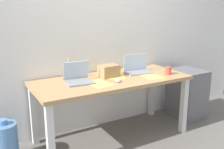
# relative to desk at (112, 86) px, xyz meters

# --- Properties ---
(ground_plane) EXTENTS (8.00, 8.00, 0.00)m
(ground_plane) POSITION_rel_desk_xyz_m (0.00, 0.00, -0.66)
(ground_plane) COLOR slate
(back_wall) EXTENTS (5.20, 0.08, 2.60)m
(back_wall) POSITION_rel_desk_xyz_m (0.00, 0.45, 0.64)
(back_wall) COLOR white
(back_wall) RESTS_ON ground
(desk) EXTENTS (1.84, 0.77, 0.76)m
(desk) POSITION_rel_desk_xyz_m (0.00, 0.00, 0.00)
(desk) COLOR tan
(desk) RESTS_ON ground
(laptop_left) EXTENTS (0.31, 0.27, 0.23)m
(laptop_left) POSITION_rel_desk_xyz_m (-0.40, 0.05, 0.14)
(laptop_left) COLOR gray
(laptop_left) RESTS_ON desk
(laptop_right) EXTENTS (0.36, 0.26, 0.23)m
(laptop_right) POSITION_rel_desk_xyz_m (0.43, 0.08, 0.15)
(laptop_right) COLOR gray
(laptop_right) RESTS_ON desk
(beer_bottle) EXTENTS (0.06, 0.06, 0.24)m
(beer_bottle) POSITION_rel_desk_xyz_m (-0.43, 0.25, 0.18)
(beer_bottle) COLOR #99B7C1
(beer_bottle) RESTS_ON desk
(computer_mouse) EXTENTS (0.08, 0.11, 0.03)m
(computer_mouse) POSITION_rel_desk_xyz_m (-0.01, -0.15, 0.11)
(computer_mouse) COLOR silver
(computer_mouse) RESTS_ON desk
(cardboard_box) EXTENTS (0.24, 0.18, 0.14)m
(cardboard_box) POSITION_rel_desk_xyz_m (0.01, 0.09, 0.17)
(cardboard_box) COLOR tan
(cardboard_box) RESTS_ON desk
(coffee_mug) EXTENTS (0.08, 0.08, 0.09)m
(coffee_mug) POSITION_rel_desk_xyz_m (0.70, -0.17, 0.14)
(coffee_mug) COLOR #D84C38
(coffee_mug) RESTS_ON desk
(paper_sheet_front_right) EXTENTS (0.25, 0.32, 0.00)m
(paper_sheet_front_right) POSITION_rel_desk_xyz_m (0.46, -0.14, 0.10)
(paper_sheet_front_right) COLOR #F4E06B
(paper_sheet_front_right) RESTS_ON desk
(paper_yellow_folder) EXTENTS (0.25, 0.32, 0.00)m
(paper_yellow_folder) POSITION_rel_desk_xyz_m (-0.23, -0.11, 0.10)
(paper_yellow_folder) COLOR #F4E06B
(paper_yellow_folder) RESTS_ON desk
(paper_sheet_near_back) EXTENTS (0.31, 0.35, 0.00)m
(paper_sheet_near_back) POSITION_rel_desk_xyz_m (0.09, 0.08, 0.10)
(paper_sheet_near_back) COLOR #F4E06B
(paper_sheet_near_back) RESTS_ON desk
(water_cooler_jug) EXTENTS (0.27, 0.27, 0.48)m
(water_cooler_jug) POSITION_rel_desk_xyz_m (-1.23, 0.08, -0.44)
(water_cooler_jug) COLOR #598CC6
(water_cooler_jug) RESTS_ON ground
(filing_cabinet) EXTENTS (0.40, 0.48, 0.70)m
(filing_cabinet) POSITION_rel_desk_xyz_m (1.27, 0.03, -0.31)
(filing_cabinet) COLOR slate
(filing_cabinet) RESTS_ON ground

